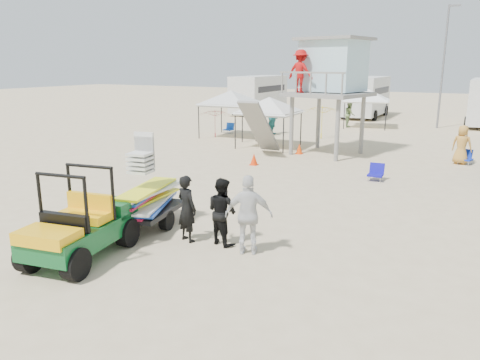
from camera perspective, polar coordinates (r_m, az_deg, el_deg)
The scene contains 21 objects.
ground at distance 10.56m, azimuth -10.26°, elevation -10.06°, with size 140.00×140.00×0.00m, color beige.
utility_cart at distance 10.97m, azimuth -19.23°, elevation -4.45°, with size 1.72×2.83×2.02m.
surf_trailer at distance 12.58m, azimuth -11.45°, elevation -1.73°, with size 1.67×2.64×2.24m.
man_left at distance 11.49m, azimuth -6.50°, elevation -3.47°, with size 0.61×0.40×1.66m, color black.
man_mid at distance 11.26m, azimuth -2.20°, elevation -3.82°, with size 0.80×0.62×1.64m, color black.
man_right at distance 10.63m, azimuth 1.09°, elevation -4.29°, with size 1.09×0.45×1.85m, color silver.
lifeguard_tower at distance 22.95m, azimuth 10.72°, elevation 13.02°, with size 3.97×3.97×5.33m.
canopy_white_a at distance 24.55m, azimuth 3.58°, elevation 9.73°, with size 2.89×2.89×3.01m.
canopy_white_b at distance 27.98m, azimuth -1.10°, elevation 10.57°, with size 3.10×3.10×3.16m.
canopy_white_c at distance 33.51m, azimuth 15.25°, elevation 10.45°, with size 3.30×3.30×3.04m.
umbrella_a at distance 27.95m, azimuth -3.09°, elevation 6.89°, with size 1.81×1.84×1.66m, color #AA121F.
umbrella_b at distance 27.75m, azimuth 9.98°, elevation 6.96°, with size 2.13×2.17×1.95m, color yellow.
cone_near at distance 20.25m, azimuth 1.71°, elevation 2.54°, with size 0.34×0.34×0.50m, color #F23307.
cone_far at distance 22.96m, azimuth 7.24°, elevation 3.79°, with size 0.34×0.34×0.50m, color #FF4508.
beach_chair_a at distance 29.83m, azimuth -1.32°, elevation 6.35°, with size 0.57×0.60×0.64m.
beach_chair_b at distance 18.28m, azimuth 16.25°, elevation 0.93°, with size 0.56×0.60×0.64m.
beach_chair_c at distance 22.72m, azimuth 25.78°, elevation 2.56°, with size 0.66×0.72×0.64m.
rv_far_left at distance 41.70m, azimuth 2.31°, elevation 10.57°, with size 2.64×6.80×3.25m.
rv_mid_left at distance 40.11m, azimuth 15.12°, elevation 9.97°, with size 2.65×6.50×3.25m.
light_pole_left at distance 34.64m, azimuth 23.50°, elevation 12.41°, with size 0.14×0.14×8.00m, color slate.
distant_beachgoers at distance 28.75m, azimuth 10.70°, elevation 7.01°, with size 11.77×10.87×1.85m.
Camera 1 is at (6.09, -7.50, 4.26)m, focal length 35.00 mm.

